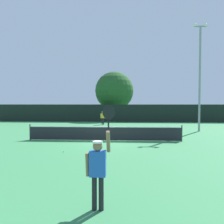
{
  "coord_description": "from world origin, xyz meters",
  "views": [
    {
      "loc": [
        1.43,
        -14.82,
        2.5
      ],
      "look_at": [
        0.24,
        4.66,
        1.76
      ],
      "focal_mm": 35.52,
      "sensor_mm": 36.0,
      "label": 1
    }
  ],
  "objects_px": {
    "player_receiving": "(103,117)",
    "large_tree": "(114,91)",
    "player_serving": "(98,164)",
    "parked_car_near": "(71,113)",
    "light_pole": "(200,71)",
    "tennis_ball": "(64,151)"
  },
  "relations": [
    {
      "from": "player_receiving",
      "to": "large_tree",
      "type": "bearing_deg",
      "value": -96.4
    },
    {
      "from": "player_serving",
      "to": "parked_car_near",
      "type": "height_order",
      "value": "player_serving"
    },
    {
      "from": "player_serving",
      "to": "light_pole",
      "type": "bearing_deg",
      "value": 64.56
    },
    {
      "from": "player_receiving",
      "to": "player_serving",
      "type": "bearing_deg",
      "value": 95.59
    },
    {
      "from": "light_pole",
      "to": "player_serving",
      "type": "bearing_deg",
      "value": -115.44
    },
    {
      "from": "player_serving",
      "to": "player_receiving",
      "type": "bearing_deg",
      "value": 95.59
    },
    {
      "from": "player_receiving",
      "to": "light_pole",
      "type": "height_order",
      "value": "light_pole"
    },
    {
      "from": "tennis_ball",
      "to": "parked_car_near",
      "type": "height_order",
      "value": "parked_car_near"
    },
    {
      "from": "player_receiving",
      "to": "parked_car_near",
      "type": "distance_m",
      "value": 14.79
    },
    {
      "from": "player_serving",
      "to": "large_tree",
      "type": "relative_size",
      "value": 0.33
    },
    {
      "from": "player_receiving",
      "to": "large_tree",
      "type": "xyz_separation_m",
      "value": [
        0.93,
        8.33,
        3.53
      ]
    },
    {
      "from": "player_serving",
      "to": "light_pole",
      "type": "xyz_separation_m",
      "value": [
        7.27,
        15.29,
        4.32
      ]
    },
    {
      "from": "player_serving",
      "to": "tennis_ball",
      "type": "relative_size",
      "value": 36.28
    },
    {
      "from": "tennis_ball",
      "to": "player_receiving",
      "type": "bearing_deg",
      "value": 88.16
    },
    {
      "from": "large_tree",
      "to": "player_serving",
      "type": "bearing_deg",
      "value": -87.81
    },
    {
      "from": "large_tree",
      "to": "player_receiving",
      "type": "bearing_deg",
      "value": -96.4
    },
    {
      "from": "large_tree",
      "to": "parked_car_near",
      "type": "distance_m",
      "value": 9.99
    },
    {
      "from": "player_serving",
      "to": "tennis_ball",
      "type": "xyz_separation_m",
      "value": [
        -2.54,
        6.07,
        -1.04
      ]
    },
    {
      "from": "parked_car_near",
      "to": "large_tree",
      "type": "bearing_deg",
      "value": -25.99
    },
    {
      "from": "player_serving",
      "to": "player_receiving",
      "type": "relative_size",
      "value": 1.58
    },
    {
      "from": "player_receiving",
      "to": "tennis_ball",
      "type": "relative_size",
      "value": 22.9
    },
    {
      "from": "tennis_ball",
      "to": "large_tree",
      "type": "distance_m",
      "value": 23.74
    }
  ]
}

